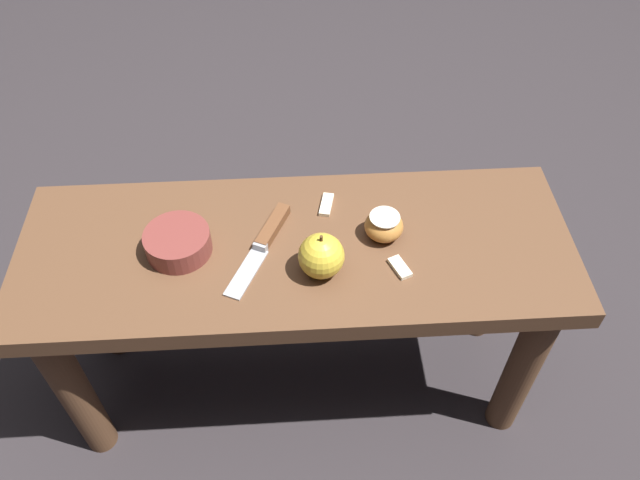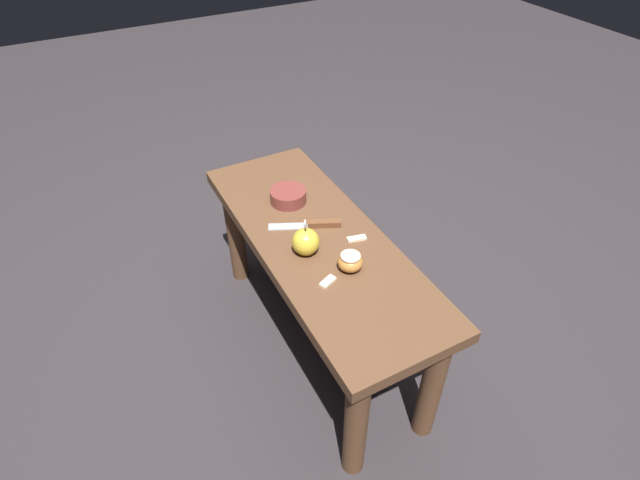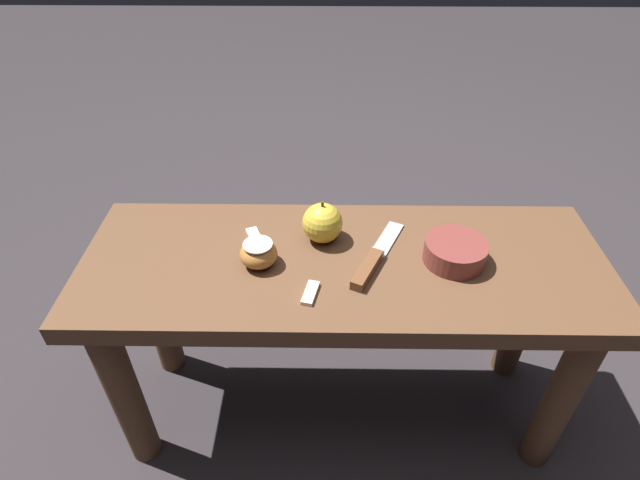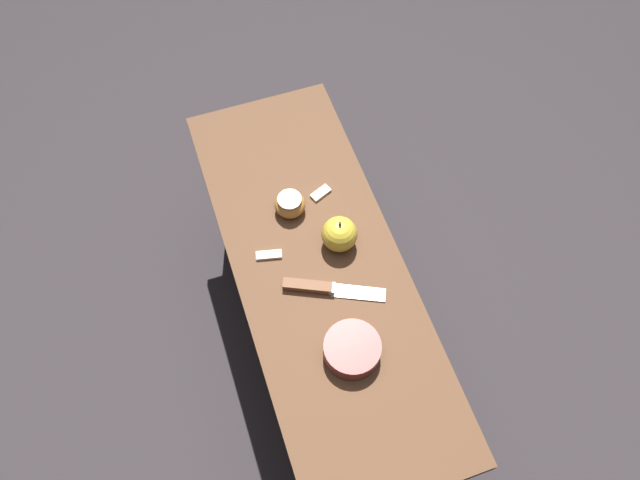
{
  "view_description": "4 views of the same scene",
  "coord_description": "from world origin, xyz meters",
  "px_view_note": "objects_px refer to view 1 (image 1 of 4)",
  "views": [
    {
      "loc": [
        0.0,
        -0.76,
        1.36
      ],
      "look_at": [
        0.05,
        -0.02,
        0.53
      ],
      "focal_mm": 35.0,
      "sensor_mm": 36.0,
      "label": 1
    },
    {
      "loc": [
        1.03,
        -0.54,
        1.47
      ],
      "look_at": [
        0.05,
        -0.02,
        0.53
      ],
      "focal_mm": 28.0,
      "sensor_mm": 36.0,
      "label": 2
    },
    {
      "loc": [
        0.04,
        0.74,
        1.13
      ],
      "look_at": [
        0.05,
        -0.02,
        0.53
      ],
      "focal_mm": 28.0,
      "sensor_mm": 36.0,
      "label": 3
    },
    {
      "loc": [
        -0.59,
        0.2,
        1.75
      ],
      "look_at": [
        0.05,
        -0.02,
        0.53
      ],
      "focal_mm": 35.0,
      "sensor_mm": 36.0,
      "label": 4
    }
  ],
  "objects_px": {
    "apple_cut": "(382,226)",
    "bowl": "(176,243)",
    "wooden_bench": "(295,279)",
    "knife": "(265,237)",
    "apple_whole": "(319,256)"
  },
  "relations": [
    {
      "from": "apple_whole",
      "to": "bowl",
      "type": "distance_m",
      "value": 0.26
    },
    {
      "from": "knife",
      "to": "bowl",
      "type": "height_order",
      "value": "bowl"
    },
    {
      "from": "apple_cut",
      "to": "bowl",
      "type": "bearing_deg",
      "value": -177.36
    },
    {
      "from": "apple_whole",
      "to": "apple_cut",
      "type": "height_order",
      "value": "apple_whole"
    },
    {
      "from": "wooden_bench",
      "to": "apple_cut",
      "type": "height_order",
      "value": "apple_cut"
    },
    {
      "from": "wooden_bench",
      "to": "knife",
      "type": "height_order",
      "value": "knife"
    },
    {
      "from": "wooden_bench",
      "to": "apple_whole",
      "type": "xyz_separation_m",
      "value": [
        0.04,
        -0.06,
        0.14
      ]
    },
    {
      "from": "apple_cut",
      "to": "bowl",
      "type": "relative_size",
      "value": 0.6
    },
    {
      "from": "apple_whole",
      "to": "knife",
      "type": "bearing_deg",
      "value": 140.7
    },
    {
      "from": "knife",
      "to": "apple_cut",
      "type": "bearing_deg",
      "value": 115.22
    },
    {
      "from": "wooden_bench",
      "to": "apple_cut",
      "type": "distance_m",
      "value": 0.21
    },
    {
      "from": "knife",
      "to": "bowl",
      "type": "xyz_separation_m",
      "value": [
        -0.16,
        -0.02,
        0.01
      ]
    },
    {
      "from": "wooden_bench",
      "to": "bowl",
      "type": "relative_size",
      "value": 8.61
    },
    {
      "from": "apple_whole",
      "to": "apple_cut",
      "type": "distance_m",
      "value": 0.15
    },
    {
      "from": "knife",
      "to": "apple_cut",
      "type": "distance_m",
      "value": 0.22
    }
  ]
}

